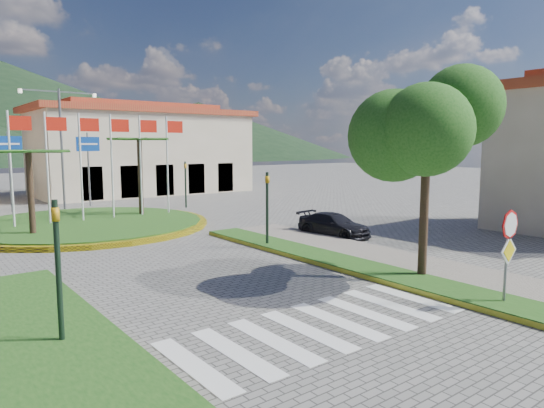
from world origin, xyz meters
TOP-DOWN VIEW (x-y plane):
  - ground at (0.00, 0.00)m, footprint 160.00×160.00m
  - sidewalk_right at (6.00, 2.00)m, footprint 4.00×28.00m
  - verge_right at (4.80, 2.00)m, footprint 1.60×28.00m
  - crosswalk at (0.00, 4.00)m, footprint 8.00×3.00m
  - roundabout_island at (0.00, 22.00)m, footprint 12.70×12.70m
  - stop_sign at (4.90, 1.96)m, footprint 0.80×0.11m
  - deciduous_tree at (5.50, 5.00)m, footprint 3.60×3.60m
  - traffic_light_left at (-5.20, 6.50)m, footprint 0.15×0.18m
  - traffic_light_right at (4.50, 12.00)m, footprint 0.15×0.18m
  - traffic_light_far at (8.00, 26.00)m, footprint 0.18×0.15m
  - direction_sign_west at (-2.00, 30.97)m, footprint 1.60×0.14m
  - direction_sign_east at (3.00, 30.97)m, footprint 1.60×0.14m
  - street_lamp_centre at (1.00, 30.00)m, footprint 4.80×0.16m
  - building_right at (10.00, 38.00)m, footprint 19.08×9.54m
  - hill_far_east at (70.00, 135.00)m, footprint 120.00×120.00m
  - car_dark_b at (7.17, 34.82)m, footprint 3.38×2.07m
  - car_side_right at (8.59, 12.12)m, footprint 2.00×3.92m

SIDE VIEW (x-z plane):
  - ground at x=0.00m, z-range 0.00..0.00m
  - crosswalk at x=0.00m, z-range 0.00..0.01m
  - sidewalk_right at x=6.00m, z-range 0.00..0.15m
  - verge_right at x=4.80m, z-range 0.00..0.18m
  - roundabout_island at x=0.00m, z-range -2.82..3.18m
  - car_dark_b at x=7.17m, z-range 0.00..1.05m
  - car_side_right at x=8.59m, z-range 0.00..1.09m
  - stop_sign at x=4.90m, z-range 0.47..3.12m
  - traffic_light_left at x=-5.20m, z-range 0.34..3.54m
  - traffic_light_right at x=4.50m, z-range 0.34..3.54m
  - traffic_light_far at x=8.00m, z-range 0.34..3.54m
  - direction_sign_west at x=-2.00m, z-range 0.93..6.13m
  - direction_sign_east at x=3.00m, z-range 0.93..6.13m
  - building_right at x=10.00m, z-range -0.12..7.93m
  - street_lamp_centre at x=1.00m, z-range 0.50..8.50m
  - deciduous_tree at x=5.50m, z-range 1.78..8.58m
  - hill_far_east at x=70.00m, z-range 0.00..18.00m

